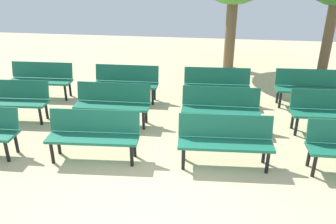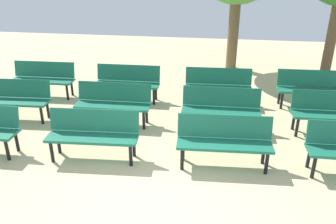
{
  "view_description": "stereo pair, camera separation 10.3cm",
  "coord_description": "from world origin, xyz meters",
  "px_view_note": "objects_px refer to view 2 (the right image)",
  "views": [
    {
      "loc": [
        0.81,
        -3.54,
        3.29
      ],
      "look_at": [
        0.0,
        2.49,
        0.55
      ],
      "focal_mm": 36.49,
      "sensor_mm": 36.0,
      "label": 1
    },
    {
      "loc": [
        0.91,
        -3.53,
        3.29
      ],
      "look_at": [
        0.0,
        2.49,
        0.55
      ],
      "focal_mm": 36.49,
      "sensor_mm": 36.0,
      "label": 2
    }
  ],
  "objects_px": {
    "bench_r0_c1": "(93,132)",
    "bench_r2_c2": "(218,84)",
    "bench_r2_c3": "(312,87)",
    "bench_r1_c0": "(14,97)",
    "bench_r2_c1": "(128,81)",
    "bench_r1_c3": "(333,111)",
    "bench_r2_c0": "(43,77)",
    "bench_r1_c2": "(221,106)",
    "bench_r1_c1": "(113,101)",
    "bench_r0_c2": "(224,139)"
  },
  "relations": [
    {
      "from": "bench_r0_c1",
      "to": "bench_r2_c1",
      "type": "relative_size",
      "value": 1.01
    },
    {
      "from": "bench_r1_c3",
      "to": "bench_r2_c0",
      "type": "relative_size",
      "value": 1.0
    },
    {
      "from": "bench_r1_c0",
      "to": "bench_r1_c2",
      "type": "distance_m",
      "value": 4.53
    },
    {
      "from": "bench_r2_c3",
      "to": "bench_r1_c1",
      "type": "bearing_deg",
      "value": -162.28
    },
    {
      "from": "bench_r0_c1",
      "to": "bench_r1_c0",
      "type": "height_order",
      "value": "same"
    },
    {
      "from": "bench_r1_c1",
      "to": "bench_r2_c3",
      "type": "xyz_separation_m",
      "value": [
        4.41,
        1.58,
        0.0
      ]
    },
    {
      "from": "bench_r1_c2",
      "to": "bench_r1_c3",
      "type": "height_order",
      "value": "same"
    },
    {
      "from": "bench_r0_c2",
      "to": "bench_r2_c1",
      "type": "xyz_separation_m",
      "value": [
        -2.4,
        2.68,
        0.0
      ]
    },
    {
      "from": "bench_r2_c1",
      "to": "bench_r0_c1",
      "type": "bearing_deg",
      "value": -88.83
    },
    {
      "from": "bench_r0_c2",
      "to": "bench_r2_c2",
      "type": "relative_size",
      "value": 1.0
    },
    {
      "from": "bench_r0_c1",
      "to": "bench_r1_c3",
      "type": "relative_size",
      "value": 1.01
    },
    {
      "from": "bench_r0_c1",
      "to": "bench_r2_c3",
      "type": "relative_size",
      "value": 1.01
    },
    {
      "from": "bench_r0_c1",
      "to": "bench_r2_c2",
      "type": "bearing_deg",
      "value": 49.47
    },
    {
      "from": "bench_r1_c2",
      "to": "bench_r2_c0",
      "type": "distance_m",
      "value": 4.73
    },
    {
      "from": "bench_r1_c2",
      "to": "bench_r2_c1",
      "type": "distance_m",
      "value": 2.66
    },
    {
      "from": "bench_r1_c1",
      "to": "bench_r1_c0",
      "type": "bearing_deg",
      "value": -178.14
    },
    {
      "from": "bench_r1_c3",
      "to": "bench_r2_c1",
      "type": "height_order",
      "value": "same"
    },
    {
      "from": "bench_r2_c2",
      "to": "bench_r2_c0",
      "type": "bearing_deg",
      "value": 178.63
    },
    {
      "from": "bench_r0_c1",
      "to": "bench_r2_c0",
      "type": "height_order",
      "value": "same"
    },
    {
      "from": "bench_r0_c1",
      "to": "bench_r1_c2",
      "type": "xyz_separation_m",
      "value": [
        2.22,
        1.49,
        0.0
      ]
    },
    {
      "from": "bench_r0_c2",
      "to": "bench_r1_c0",
      "type": "height_order",
      "value": "same"
    },
    {
      "from": "bench_r2_c2",
      "to": "bench_r2_c3",
      "type": "height_order",
      "value": "same"
    },
    {
      "from": "bench_r1_c2",
      "to": "bench_r2_c0",
      "type": "relative_size",
      "value": 1.0
    },
    {
      "from": "bench_r1_c1",
      "to": "bench_r2_c1",
      "type": "xyz_separation_m",
      "value": [
        -0.04,
        1.35,
        0.0
      ]
    },
    {
      "from": "bench_r2_c0",
      "to": "bench_r0_c1",
      "type": "bearing_deg",
      "value": -51.58
    },
    {
      "from": "bench_r0_c2",
      "to": "bench_r1_c0",
      "type": "bearing_deg",
      "value": 161.81
    },
    {
      "from": "bench_r2_c0",
      "to": "bench_r2_c3",
      "type": "height_order",
      "value": "same"
    },
    {
      "from": "bench_r0_c2",
      "to": "bench_r2_c1",
      "type": "bearing_deg",
      "value": 128.47
    },
    {
      "from": "bench_r0_c2",
      "to": "bench_r1_c2",
      "type": "relative_size",
      "value": 1.01
    },
    {
      "from": "bench_r1_c2",
      "to": "bench_r2_c2",
      "type": "bearing_deg",
      "value": 92.2
    },
    {
      "from": "bench_r1_c0",
      "to": "bench_r1_c3",
      "type": "relative_size",
      "value": 1.01
    },
    {
      "from": "bench_r2_c3",
      "to": "bench_r0_c2",
      "type": "bearing_deg",
      "value": -127.26
    },
    {
      "from": "bench_r0_c1",
      "to": "bench_r0_c2",
      "type": "distance_m",
      "value": 2.29
    },
    {
      "from": "bench_r2_c0",
      "to": "bench_r2_c1",
      "type": "height_order",
      "value": "same"
    },
    {
      "from": "bench_r1_c0",
      "to": "bench_r2_c0",
      "type": "height_order",
      "value": "same"
    },
    {
      "from": "bench_r2_c2",
      "to": "bench_r2_c3",
      "type": "xyz_separation_m",
      "value": [
        2.21,
        0.16,
        0.0
      ]
    },
    {
      "from": "bench_r0_c2",
      "to": "bench_r2_c3",
      "type": "xyz_separation_m",
      "value": [
        2.06,
        2.92,
        0.0
      ]
    },
    {
      "from": "bench_r1_c0",
      "to": "bench_r2_c1",
      "type": "height_order",
      "value": "same"
    },
    {
      "from": "bench_r1_c1",
      "to": "bench_r2_c1",
      "type": "bearing_deg",
      "value": 90.75
    },
    {
      "from": "bench_r0_c1",
      "to": "bench_r0_c2",
      "type": "xyz_separation_m",
      "value": [
        2.29,
        0.1,
        0.0
      ]
    },
    {
      "from": "bench_r2_c0",
      "to": "bench_r2_c2",
      "type": "relative_size",
      "value": 1.0
    },
    {
      "from": "bench_r0_c1",
      "to": "bench_r1_c2",
      "type": "relative_size",
      "value": 1.01
    },
    {
      "from": "bench_r0_c1",
      "to": "bench_r2_c0",
      "type": "distance_m",
      "value": 3.6
    },
    {
      "from": "bench_r0_c1",
      "to": "bench_r2_c2",
      "type": "relative_size",
      "value": 1.0
    },
    {
      "from": "bench_r1_c3",
      "to": "bench_r2_c2",
      "type": "relative_size",
      "value": 1.0
    },
    {
      "from": "bench_r1_c0",
      "to": "bench_r2_c3",
      "type": "height_order",
      "value": "same"
    },
    {
      "from": "bench_r0_c1",
      "to": "bench_r1_c2",
      "type": "bearing_deg",
      "value": 30.11
    },
    {
      "from": "bench_r0_c1",
      "to": "bench_r1_c1",
      "type": "relative_size",
      "value": 1.01
    },
    {
      "from": "bench_r2_c1",
      "to": "bench_r2_c2",
      "type": "relative_size",
      "value": 0.99
    },
    {
      "from": "bench_r1_c1",
      "to": "bench_r0_c1",
      "type": "bearing_deg",
      "value": -88.41
    }
  ]
}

